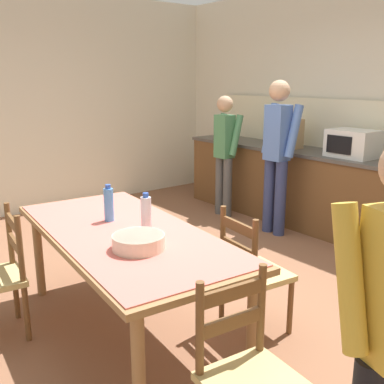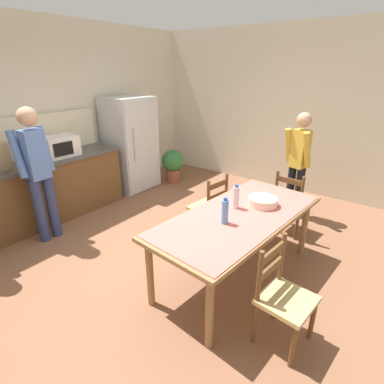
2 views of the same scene
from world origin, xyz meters
TOP-DOWN VIEW (x-y plane):
  - ground_plane at (0.00, 0.00)m, footprint 8.32×8.32m
  - wall_back at (0.00, 2.66)m, footprint 6.52×0.12m
  - wall_left at (-3.26, 0.00)m, footprint 0.12×5.20m
  - kitchen_counter at (-0.74, 2.23)m, footprint 3.33×0.66m
  - counter_splashback at (-0.74, 2.54)m, footprint 3.29×0.03m
  - microwave at (0.05, 2.21)m, footprint 0.50×0.39m
  - paper_bag at (-0.79, 2.20)m, footprint 0.24×0.16m
  - dining_table at (0.23, -0.76)m, footprint 2.13×1.11m
  - bottle_near_centre at (-0.02, -0.74)m, footprint 0.07×0.07m
  - bottle_off_centre at (0.35, -0.65)m, footprint 0.07×0.07m
  - serving_bowl at (0.59, -0.86)m, footprint 0.32×0.32m
  - chair_side_far_right at (0.76, -0.05)m, footprint 0.47×0.45m
  - chair_head_end at (1.55, -0.88)m, footprint 0.44×0.46m
  - person_at_sink at (-1.48, 1.71)m, footprint 0.39×0.27m
  - person_at_counter at (-0.57, 1.69)m, footprint 0.44×0.30m

SIDE VIEW (x-z plane):
  - ground_plane at x=0.00m, z-range 0.00..0.00m
  - chair_side_far_right at x=0.76m, z-range -0.01..0.90m
  - chair_head_end at x=1.55m, z-range -0.01..0.90m
  - kitchen_counter at x=-0.74m, z-range 0.00..0.94m
  - dining_table at x=0.23m, z-range 0.31..1.08m
  - serving_bowl at x=0.59m, z-range 0.78..0.87m
  - person_at_sink at x=-1.48m, z-range 0.10..1.66m
  - bottle_near_centre at x=-0.02m, z-range 0.76..1.03m
  - bottle_off_centre at x=0.35m, z-range 0.76..1.03m
  - person_at_counter at x=-0.57m, z-range 0.11..1.87m
  - microwave at x=0.05m, z-range 0.93..1.23m
  - paper_bag at x=-0.79m, z-range 0.93..1.29m
  - counter_splashback at x=-0.74m, z-range 0.93..1.53m
  - wall_back at x=0.00m, z-range 0.00..2.90m
  - wall_left at x=-3.26m, z-range 0.00..2.90m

